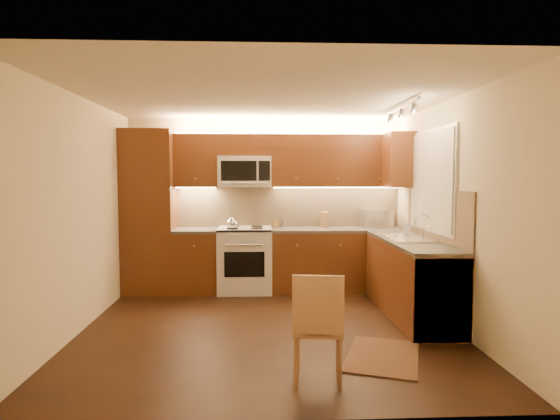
{
  "coord_description": "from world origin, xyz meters",
  "views": [
    {
      "loc": [
        -0.12,
        -5.09,
        1.64
      ],
      "look_at": [
        0.15,
        0.55,
        1.25
      ],
      "focal_mm": 30.48,
      "sensor_mm": 36.0,
      "label": 1
    }
  ],
  "objects": [
    {
      "name": "floor",
      "position": [
        0.0,
        0.0,
        0.0
      ],
      "size": [
        4.0,
        4.0,
        0.01
      ],
      "primitive_type": "cube",
      "color": "black",
      "rests_on": "ground"
    },
    {
      "name": "ceiling",
      "position": [
        0.0,
        0.0,
        2.5
      ],
      "size": [
        4.0,
        4.0,
        0.01
      ],
      "primitive_type": "cube",
      "color": "beige",
      "rests_on": "ground"
    },
    {
      "name": "wall_back",
      "position": [
        0.0,
        2.0,
        1.25
      ],
      "size": [
        4.0,
        0.01,
        2.5
      ],
      "primitive_type": "cube",
      "color": "beige",
      "rests_on": "ground"
    },
    {
      "name": "wall_front",
      "position": [
        0.0,
        -2.0,
        1.25
      ],
      "size": [
        4.0,
        0.01,
        2.5
      ],
      "primitive_type": "cube",
      "color": "beige",
      "rests_on": "ground"
    },
    {
      "name": "wall_left",
      "position": [
        -2.0,
        0.0,
        1.25
      ],
      "size": [
        0.01,
        4.0,
        2.5
      ],
      "primitive_type": "cube",
      "color": "beige",
      "rests_on": "ground"
    },
    {
      "name": "wall_right",
      "position": [
        2.0,
        0.0,
        1.25
      ],
      "size": [
        0.01,
        4.0,
        2.5
      ],
      "primitive_type": "cube",
      "color": "beige",
      "rests_on": "ground"
    },
    {
      "name": "pantry",
      "position": [
        -1.65,
        1.7,
        1.15
      ],
      "size": [
        0.7,
        0.6,
        2.3
      ],
      "primitive_type": "cube",
      "color": "#4A290F",
      "rests_on": "floor"
    },
    {
      "name": "base_cab_back_left",
      "position": [
        -0.99,
        1.7,
        0.43
      ],
      "size": [
        0.62,
        0.6,
        0.86
      ],
      "primitive_type": "cube",
      "color": "#4A290F",
      "rests_on": "floor"
    },
    {
      "name": "counter_back_left",
      "position": [
        -0.99,
        1.7,
        0.88
      ],
      "size": [
        0.62,
        0.6,
        0.04
      ],
      "primitive_type": "cube",
      "color": "#312F2D",
      "rests_on": "base_cab_back_left"
    },
    {
      "name": "base_cab_back_right",
      "position": [
        1.04,
        1.7,
        0.43
      ],
      "size": [
        1.92,
        0.6,
        0.86
      ],
      "primitive_type": "cube",
      "color": "#4A290F",
      "rests_on": "floor"
    },
    {
      "name": "counter_back_right",
      "position": [
        1.04,
        1.7,
        0.88
      ],
      "size": [
        1.92,
        0.6,
        0.04
      ],
      "primitive_type": "cube",
      "color": "#312F2D",
      "rests_on": "base_cab_back_right"
    },
    {
      "name": "base_cab_right",
      "position": [
        1.7,
        0.4,
        0.43
      ],
      "size": [
        0.6,
        2.0,
        0.86
      ],
      "primitive_type": "cube",
      "color": "#4A290F",
      "rests_on": "floor"
    },
    {
      "name": "counter_right",
      "position": [
        1.7,
        0.4,
        0.88
      ],
      "size": [
        0.6,
        2.0,
        0.04
      ],
      "primitive_type": "cube",
      "color": "#312F2D",
      "rests_on": "base_cab_right"
    },
    {
      "name": "dishwasher",
      "position": [
        1.7,
        -0.3,
        0.43
      ],
      "size": [
        0.58,
        0.6,
        0.84
      ],
      "primitive_type": "cube",
      "color": "silver",
      "rests_on": "floor"
    },
    {
      "name": "backsplash_back",
      "position": [
        0.35,
        1.99,
        1.2
      ],
      "size": [
        3.3,
        0.02,
        0.6
      ],
      "primitive_type": "cube",
      "color": "tan",
      "rests_on": "wall_back"
    },
    {
      "name": "backsplash_right",
      "position": [
        1.99,
        0.4,
        1.2
      ],
      "size": [
        0.02,
        2.0,
        0.6
      ],
      "primitive_type": "cube",
      "color": "tan",
      "rests_on": "wall_right"
    },
    {
      "name": "upper_cab_back_left",
      "position": [
        -0.99,
        1.82,
        1.88
      ],
      "size": [
        0.62,
        0.35,
        0.75
      ],
      "primitive_type": "cube",
      "color": "#4A290F",
      "rests_on": "wall_back"
    },
    {
      "name": "upper_cab_back_right",
      "position": [
        1.04,
        1.82,
        1.88
      ],
      "size": [
        1.92,
        0.35,
        0.75
      ],
      "primitive_type": "cube",
      "color": "#4A290F",
      "rests_on": "wall_back"
    },
    {
      "name": "upper_cab_bridge",
      "position": [
        -0.3,
        1.82,
        2.09
      ],
      "size": [
        0.76,
        0.35,
        0.31
      ],
      "primitive_type": "cube",
      "color": "#4A290F",
      "rests_on": "wall_back"
    },
    {
      "name": "upper_cab_right_corner",
      "position": [
        1.82,
        1.4,
        1.88
      ],
      "size": [
        0.35,
        0.5,
        0.75
      ],
      "primitive_type": "cube",
      "color": "#4A290F",
      "rests_on": "wall_right"
    },
    {
      "name": "stove",
      "position": [
        -0.3,
        1.68,
        0.46
      ],
      "size": [
        0.76,
        0.65,
        0.92
      ],
      "primitive_type": null,
      "color": "silver",
      "rests_on": "floor"
    },
    {
      "name": "microwave",
      "position": [
        -0.3,
        1.81,
        1.72
      ],
      "size": [
        0.76,
        0.38,
        0.44
      ],
      "primitive_type": null,
      "color": "silver",
      "rests_on": "wall_back"
    },
    {
      "name": "window_frame",
      "position": [
        1.99,
        0.55,
        1.6
      ],
      "size": [
        0.03,
        1.44,
        1.24
      ],
      "primitive_type": "cube",
      "color": "silver",
      "rests_on": "wall_right"
    },
    {
      "name": "window_blinds",
      "position": [
        1.97,
        0.55,
        1.6
      ],
      "size": [
        0.02,
        1.36,
        1.16
      ],
      "primitive_type": "cube",
      "color": "silver",
      "rests_on": "wall_right"
    },
    {
      "name": "sink",
      "position": [
        1.7,
        0.55,
        0.98
      ],
      "size": [
        0.52,
        0.86,
        0.15
      ],
      "primitive_type": null,
      "color": "silver",
      "rests_on": "counter_right"
    },
    {
      "name": "faucet",
      "position": [
        1.88,
        0.55,
        1.05
      ],
      "size": [
        0.2,
        0.04,
        0.3
      ],
      "primitive_type": null,
      "color": "silver",
      "rests_on": "counter_right"
    },
    {
      "name": "track_light_bar",
      "position": [
        1.55,
        0.4,
        2.46
      ],
      "size": [
        0.04,
        1.2,
        0.03
      ],
      "primitive_type": "cube",
      "color": "silver",
      "rests_on": "ceiling"
    },
    {
      "name": "kettle",
      "position": [
        -0.47,
        1.5,
        1.02
      ],
      "size": [
        0.19,
        0.19,
        0.19
      ],
      "primitive_type": null,
      "rotation": [
        0.0,
        0.0,
        -0.17
      ],
      "color": "silver",
      "rests_on": "stove"
    },
    {
      "name": "toaster_oven",
      "position": [
        1.62,
        1.84,
        1.03
      ],
      "size": [
        0.49,
        0.4,
        0.27
      ],
      "primitive_type": "cube",
      "rotation": [
        0.0,
        0.0,
        0.16
      ],
      "color": "silver",
      "rests_on": "counter_back_right"
    },
    {
      "name": "knife_block",
      "position": [
        0.87,
        1.83,
        1.02
      ],
      "size": [
        0.12,
        0.18,
        0.23
      ],
      "primitive_type": "cube",
      "rotation": [
        0.0,
        0.0,
        -0.09
      ],
      "color": "#A6724B",
      "rests_on": "counter_back_right"
    },
    {
      "name": "spice_jar_a",
      "position": [
        0.28,
        1.94,
        0.95
      ],
      "size": [
        0.04,
        0.04,
        0.1
      ],
      "primitive_type": "cylinder",
      "rotation": [
        0.0,
        0.0,
        0.12
      ],
      "color": "silver",
      "rests_on": "counter_back_right"
    },
    {
      "name": "spice_jar_b",
      "position": [
        0.17,
        1.89,
        0.95
      ],
      "size": [
        0.06,
        0.06,
        0.1
      ],
      "primitive_type": "cylinder",
      "rotation": [
        0.0,
        0.0,
        0.38
      ],
      "color": "brown",
      "rests_on": "counter_back_right"
    },
    {
      "name": "spice_jar_c",
      "position": [
        0.15,
        1.87,
        0.95
      ],
      "size": [
        0.06,
        0.06,
        0.09
      ],
      "primitive_type": "cylinder",
      "rotation": [
        0.0,
        0.0,
        0.37
      ],
      "color": "silver",
      "rests_on": "counter_back_right"
    },
    {
      "name": "spice_jar_d",
      "position": [
        0.14,
        1.83,
        0.95
      ],
      "size": [
        0.06,
        0.06,
        0.1
      ],
      "primitive_type": "cylinder",
      "rotation": [
        0.0,
        0.0,
        -0.31
      ],
      "color": "#A57931",
      "rests_on": "counter_back_right"
    },
    {
      "name": "soap_bottle",
      "position": [
        1.82,
        0.97,
        0.98
      ],
      "size": [
        0.09,
        0.09,
        0.17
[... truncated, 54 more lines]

